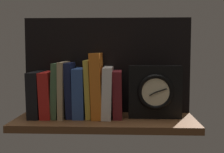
{
  "coord_description": "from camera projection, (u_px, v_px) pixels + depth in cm",
  "views": [
    {
      "loc": [
        7.53,
        -110.67,
        25.19
      ],
      "look_at": [
        2.41,
        3.32,
        15.36
      ],
      "focal_mm": 48.7,
      "sensor_mm": 36.0,
      "label": 1
    }
  ],
  "objects": [
    {
      "name": "ground_plane",
      "position": [
        105.0,
        122.0,
        1.13
      ],
      "size": [
        66.74,
        25.65,
        2.5
      ],
      "primitive_type": "cube",
      "color": "brown"
    },
    {
      "name": "back_panel",
      "position": [
        107.0,
        65.0,
        1.23
      ],
      "size": [
        66.74,
        1.2,
        38.2
      ],
      "primitive_type": "cube",
      "color": "black",
      "rests_on": "ground_plane"
    },
    {
      "name": "book_black_skeptic",
      "position": [
        38.0,
        94.0,
        1.16
      ],
      "size": [
        4.49,
        16.28,
        17.18
      ],
      "primitive_type": "cube",
      "rotation": [
        0.0,
        -0.02,
        0.0
      ],
      "color": "black",
      "rests_on": "ground_plane"
    },
    {
      "name": "book_red_requiem",
      "position": [
        49.0,
        94.0,
        1.16
      ],
      "size": [
        4.57,
        16.04,
        17.24
      ],
      "primitive_type": "cube",
      "rotation": [
        0.0,
        -0.04,
        0.0
      ],
      "color": "red",
      "rests_on": "ground_plane"
    },
    {
      "name": "book_green_romantic",
      "position": [
        58.0,
        90.0,
        1.16
      ],
      "size": [
        3.3,
        14.57,
        20.49
      ],
      "primitive_type": "cube",
      "rotation": [
        0.0,
        0.04,
        0.0
      ],
      "color": "#476B44",
      "rests_on": "ground_plane"
    },
    {
      "name": "book_tan_shortstories",
      "position": [
        64.0,
        89.0,
        1.16
      ],
      "size": [
        1.98,
        16.61,
        20.9
      ],
      "primitive_type": "cube",
      "rotation": [
        0.0,
        0.01,
        0.0
      ],
      "color": "tan",
      "rests_on": "ground_plane"
    },
    {
      "name": "book_navy_bierce",
      "position": [
        71.0,
        90.0,
        1.16
      ],
      "size": [
        3.56,
        12.42,
        20.64
      ],
      "primitive_type": "cube",
      "rotation": [
        0.0,
        -0.05,
        0.0
      ],
      "color": "#192147",
      "rests_on": "ground_plane"
    },
    {
      "name": "book_blue_modern",
      "position": [
        80.0,
        92.0,
        1.16
      ],
      "size": [
        4.44,
        14.51,
        18.51
      ],
      "primitive_type": "cube",
      "rotation": [
        0.0,
        -0.02,
        0.0
      ],
      "color": "#2D4C8E",
      "rests_on": "ground_plane"
    },
    {
      "name": "book_yellow_seinlanguage",
      "position": [
        89.0,
        88.0,
        1.15
      ],
      "size": [
        2.84,
        13.24,
        21.64
      ],
      "primitive_type": "cube",
      "rotation": [
        0.0,
        -0.04,
        0.0
      ],
      "color": "gold",
      "rests_on": "ground_plane"
    },
    {
      "name": "book_orange_pandolfini",
      "position": [
        97.0,
        85.0,
        1.15
      ],
      "size": [
        4.8,
        15.88,
        24.36
      ],
      "primitive_type": "cube",
      "rotation": [
        0.0,
        -0.04,
        0.0
      ],
      "color": "orange",
      "rests_on": "ground_plane"
    },
    {
      "name": "book_white_catcher",
      "position": [
        108.0,
        92.0,
        1.15
      ],
      "size": [
        3.96,
        16.25,
        19.01
      ],
      "primitive_type": "cube",
      "rotation": [
        0.0,
        0.02,
        0.0
      ],
      "color": "silver",
      "rests_on": "ground_plane"
    },
    {
      "name": "book_maroon_dawkins",
      "position": [
        118.0,
        94.0,
        1.15
      ],
      "size": [
        3.63,
        13.52,
        17.52
      ],
      "primitive_type": "cube",
      "rotation": [
        0.0,
        -0.02,
        0.0
      ],
      "color": "maroon",
      "rests_on": "ground_plane"
    },
    {
      "name": "framed_clock",
      "position": [
        155.0,
        92.0,
        1.13
      ],
      "size": [
        19.59,
        6.34,
        19.59
      ],
      "color": "black",
      "rests_on": "ground_plane"
    }
  ]
}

